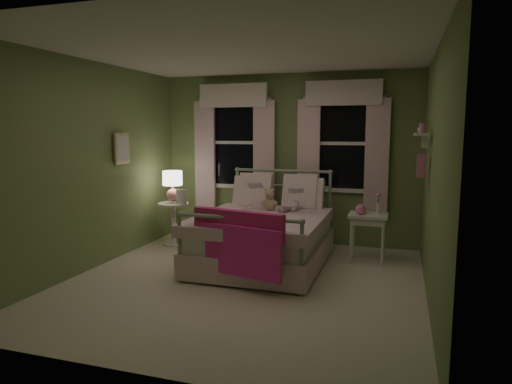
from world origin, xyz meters
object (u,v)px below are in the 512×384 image
(child_left, at_px, (254,190))
(teddy_bear, at_px, (270,201))
(child_right, at_px, (293,192))
(nightstand_left, at_px, (173,218))
(nightstand_right, at_px, (368,221))
(table_lamp, at_px, (173,183))
(bed, at_px, (264,235))

(child_left, distance_m, teddy_bear, 0.35)
(child_right, bearing_deg, nightstand_left, 15.66)
(nightstand_right, bearing_deg, table_lamp, 179.28)
(child_right, xyz_separation_m, nightstand_left, (-1.89, 0.12, -0.49))
(nightstand_left, bearing_deg, nightstand_right, -0.72)
(teddy_bear, bearing_deg, child_right, 29.50)
(bed, distance_m, nightstand_left, 1.69)
(child_left, bearing_deg, bed, 138.96)
(bed, relative_size, table_lamp, 4.37)
(teddy_bear, bearing_deg, nightstand_left, 170.26)
(table_lamp, distance_m, nightstand_right, 2.92)
(child_left, xyz_separation_m, table_lamp, (-1.33, 0.12, 0.04))
(child_left, distance_m, nightstand_right, 1.61)
(child_right, height_order, table_lamp, child_right)
(bed, xyz_separation_m, nightstand_right, (1.29, 0.50, 0.17))
(teddy_bear, xyz_separation_m, table_lamp, (-1.61, 0.28, 0.16))
(teddy_bear, bearing_deg, child_left, 150.50)
(nightstand_left, bearing_deg, child_left, -5.05)
(child_right, distance_m, nightstand_left, 1.95)
(bed, bearing_deg, child_right, 56.40)
(nightstand_left, bearing_deg, teddy_bear, -9.74)
(bed, bearing_deg, table_lamp, 161.45)
(bed, distance_m, nightstand_right, 1.39)
(nightstand_left, bearing_deg, bed, -18.55)
(child_left, distance_m, table_lamp, 1.33)
(nightstand_right, bearing_deg, teddy_bear, -169.45)
(child_right, relative_size, nightstand_right, 1.06)
(child_right, xyz_separation_m, nightstand_right, (1.01, 0.08, -0.36))
(bed, xyz_separation_m, table_lamp, (-1.61, 0.54, 0.57))
(teddy_bear, relative_size, nightstand_left, 0.48)
(child_right, bearing_deg, bed, 75.62)
(teddy_bear, height_order, table_lamp, table_lamp)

